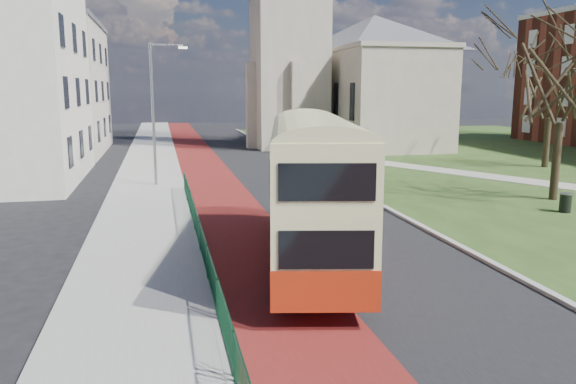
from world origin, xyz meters
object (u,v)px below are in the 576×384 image
object	(u,v)px
streetlamp	(155,107)
winter_tree_near	(565,59)
winter_tree_far	(552,79)
litter_bin	(565,203)
bus	(313,183)

from	to	relation	value
streetlamp	winter_tree_near	bearing A→B (deg)	-23.77
winter_tree_far	streetlamp	bearing A→B (deg)	-175.83
winter_tree_near	litter_bin	bearing A→B (deg)	-118.77
bus	litter_bin	xyz separation A→B (m)	(13.21, 4.51, -2.14)
streetlamp	bus	xyz separation A→B (m)	(4.90, -15.90, -1.97)
winter_tree_near	winter_tree_far	size ratio (longest dim) A/B	1.11
winter_tree_far	litter_bin	size ratio (longest dim) A/B	10.15
bus	winter_tree_near	size ratio (longest dim) A/B	1.12
bus	winter_tree_near	distance (m)	16.99
bus	winter_tree_far	xyz separation A→B (m)	(22.28, 17.88, 3.67)
streetlamp	winter_tree_near	distance (m)	21.57
bus	litter_bin	bearing A→B (deg)	30.94
streetlamp	winter_tree_near	world-z (taller)	winter_tree_near
streetlamp	litter_bin	size ratio (longest dim) A/B	8.98
streetlamp	winter_tree_far	distance (m)	27.30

